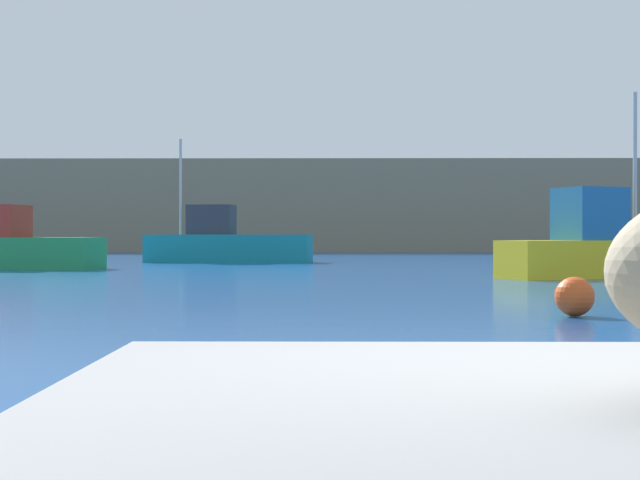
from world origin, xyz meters
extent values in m
cube|color=#7F755B|center=(0.00, 73.71, 3.30)|extent=(140.00, 15.51, 6.60)
cube|color=teal|center=(-5.53, 40.98, 0.63)|extent=(7.56, 2.83, 1.25)
cube|color=#2D333D|center=(-6.31, 41.07, 1.92)|extent=(2.16, 1.72, 1.33)
cylinder|color=#B2B2B2|center=(-7.73, 41.25, 3.41)|extent=(0.12, 0.12, 4.32)
cube|color=#1E8C4C|center=(-12.50, 32.38, 0.58)|extent=(6.65, 3.14, 1.15)
cube|color=yellow|center=(6.54, 25.25, 0.54)|extent=(5.71, 3.77, 1.09)
cube|color=#1E6099|center=(6.54, 25.25, 1.85)|extent=(2.16, 2.05, 1.52)
cylinder|color=#B2B2B2|center=(8.05, 25.92, 3.28)|extent=(0.12, 0.12, 4.38)
sphere|color=#E54C19|center=(2.77, 11.71, 0.30)|extent=(0.61, 0.61, 0.61)
camera|label=1|loc=(-0.99, -3.55, 1.26)|focal=55.81mm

